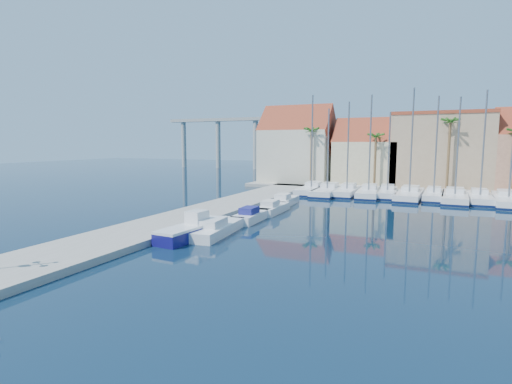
% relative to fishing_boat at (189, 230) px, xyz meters
% --- Properties ---
extents(ground, '(260.00, 260.00, 0.00)m').
position_rel_fishing_boat_xyz_m(ground, '(4.65, -4.70, -0.68)').
color(ground, black).
rests_on(ground, ground).
extents(quay_west, '(6.00, 77.00, 0.50)m').
position_rel_fishing_boat_xyz_m(quay_west, '(-4.35, 8.80, -0.43)').
color(quay_west, gray).
rests_on(quay_west, ground).
extents(shore_north, '(54.00, 16.00, 0.50)m').
position_rel_fishing_boat_xyz_m(shore_north, '(14.65, 43.30, -0.43)').
color(shore_north, gray).
rests_on(shore_north, ground).
extents(fishing_boat, '(2.38, 6.00, 2.06)m').
position_rel_fishing_boat_xyz_m(fishing_boat, '(0.00, 0.00, 0.00)').
color(fishing_boat, navy).
rests_on(fishing_boat, ground).
extents(motorboat_west_0, '(3.10, 7.61, 1.40)m').
position_rel_fishing_boat_xyz_m(motorboat_west_0, '(1.03, 2.21, -0.17)').
color(motorboat_west_0, white).
rests_on(motorboat_west_0, ground).
extents(motorboat_west_1, '(2.08, 5.91, 1.40)m').
position_rel_fishing_boat_xyz_m(motorboat_west_1, '(1.32, 8.46, -0.17)').
color(motorboat_west_1, white).
rests_on(motorboat_west_1, ground).
extents(motorboat_west_2, '(2.06, 6.13, 1.40)m').
position_rel_fishing_boat_xyz_m(motorboat_west_2, '(1.47, 13.35, -0.17)').
color(motorboat_west_2, white).
rests_on(motorboat_west_2, ground).
extents(motorboat_west_3, '(2.49, 6.54, 1.40)m').
position_rel_fishing_boat_xyz_m(motorboat_west_3, '(0.77, 18.98, -0.17)').
color(motorboat_west_3, white).
rests_on(motorboat_west_3, ground).
extents(sailboat_0, '(3.17, 10.68, 14.11)m').
position_rel_fishing_boat_xyz_m(sailboat_0, '(0.65, 31.26, -0.09)').
color(sailboat_0, white).
rests_on(sailboat_0, ground).
extents(sailboat_1, '(3.27, 11.31, 12.08)m').
position_rel_fishing_boat_xyz_m(sailboat_1, '(3.20, 30.64, -0.12)').
color(sailboat_1, white).
rests_on(sailboat_1, ground).
extents(sailboat_2, '(2.70, 9.75, 12.96)m').
position_rel_fishing_boat_xyz_m(sailboat_2, '(5.87, 31.07, -0.09)').
color(sailboat_2, white).
rests_on(sailboat_2, ground).
extents(sailboat_3, '(3.35, 10.49, 13.73)m').
position_rel_fishing_boat_xyz_m(sailboat_3, '(8.82, 30.99, -0.09)').
color(sailboat_3, white).
rests_on(sailboat_3, ground).
extents(sailboat_4, '(3.02, 9.37, 11.43)m').
position_rel_fishing_boat_xyz_m(sailboat_4, '(11.21, 31.63, -0.10)').
color(sailboat_4, white).
rests_on(sailboat_4, ground).
extents(sailboat_5, '(3.44, 11.45, 14.35)m').
position_rel_fishing_boat_xyz_m(sailboat_5, '(14.12, 31.00, -0.10)').
color(sailboat_5, white).
rests_on(sailboat_5, ground).
extents(sailboat_6, '(2.69, 9.07, 13.26)m').
position_rel_fishing_boat_xyz_m(sailboat_6, '(17.04, 31.35, -0.07)').
color(sailboat_6, white).
rests_on(sailboat_6, ground).
extents(sailboat_7, '(3.39, 11.41, 12.98)m').
position_rel_fishing_boat_xyz_m(sailboat_7, '(19.49, 30.93, -0.11)').
color(sailboat_7, white).
rests_on(sailboat_7, ground).
extents(sailboat_8, '(2.66, 9.73, 13.68)m').
position_rel_fishing_boat_xyz_m(sailboat_8, '(22.28, 31.05, -0.08)').
color(sailboat_8, white).
rests_on(sailboat_8, ground).
extents(sailboat_9, '(3.80, 11.89, 11.88)m').
position_rel_fishing_boat_xyz_m(sailboat_9, '(25.23, 30.53, -0.13)').
color(sailboat_9, white).
rests_on(sailboat_9, ground).
extents(building_0, '(12.30, 9.00, 13.50)m').
position_rel_fishing_boat_xyz_m(building_0, '(-5.35, 42.30, 5.84)').
color(building_0, beige).
rests_on(building_0, shore_north).
extents(building_1, '(10.30, 8.00, 11.00)m').
position_rel_fishing_boat_xyz_m(building_1, '(6.65, 42.30, 4.61)').
color(building_1, '#C6B68B').
rests_on(building_1, shore_north).
extents(building_2, '(14.20, 10.20, 11.50)m').
position_rel_fishing_boat_xyz_m(building_2, '(17.65, 43.30, 5.57)').
color(building_2, tan).
rests_on(building_2, shore_north).
extents(palm_0, '(2.60, 2.60, 10.15)m').
position_rel_fishing_boat_xyz_m(palm_0, '(-1.35, 37.30, 8.40)').
color(palm_0, brown).
rests_on(palm_0, shore_north).
extents(palm_1, '(2.60, 2.60, 9.15)m').
position_rel_fishing_boat_xyz_m(palm_1, '(8.65, 37.30, 7.45)').
color(palm_1, brown).
rests_on(palm_1, shore_north).
extents(palm_2, '(2.60, 2.60, 11.15)m').
position_rel_fishing_boat_xyz_m(palm_2, '(18.65, 37.30, 9.33)').
color(palm_2, brown).
rests_on(palm_2, shore_north).
extents(viaduct, '(48.00, 2.20, 14.45)m').
position_rel_fishing_boat_xyz_m(viaduct, '(-34.42, 77.30, 9.57)').
color(viaduct, '#9E9E99').
rests_on(viaduct, ground).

